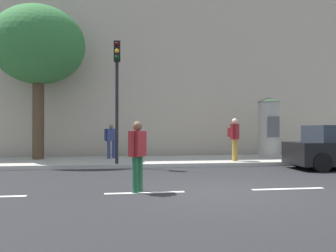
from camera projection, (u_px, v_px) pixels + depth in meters
ground_plane at (219, 191)px, 8.21m from camera, size 80.00×80.00×0.00m
sidewalk_curb at (171, 161)px, 15.13m from camera, size 36.00×4.00×0.15m
lane_markings at (219, 191)px, 8.21m from camera, size 25.80×0.16×0.01m
building_backdrop at (157, 53)px, 20.12m from camera, size 36.00×5.00×11.51m
traffic_light at (117, 82)px, 13.07m from camera, size 0.24×0.45×4.51m
poster_column at (269, 127)px, 15.87m from camera, size 1.01×1.01×2.70m
street_tree at (38, 46)px, 15.17m from camera, size 3.93×3.93×6.55m
pedestrian_with_bag at (138, 150)px, 8.05m from camera, size 0.44×0.57×1.61m
pedestrian_with_backpack at (111, 138)px, 15.51m from camera, size 0.60×0.50×1.51m
pedestrian_near_pole at (234, 136)px, 14.29m from camera, size 0.51×0.50×1.72m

